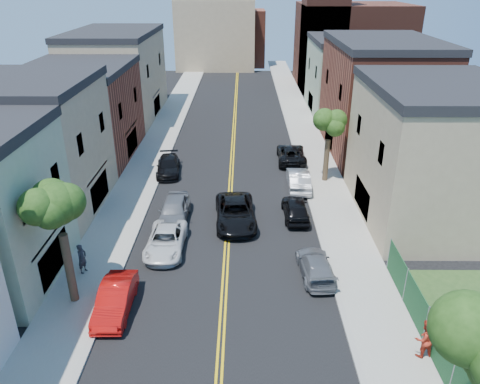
{
  "coord_description": "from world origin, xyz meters",
  "views": [
    {
      "loc": [
        1.01,
        -5.86,
        15.75
      ],
      "look_at": [
        0.82,
        23.55,
        2.0
      ],
      "focal_mm": 34.75,
      "sensor_mm": 36.0,
      "label": 1
    }
  ],
  "objects_px": {
    "dark_car_right_far": "(291,154)",
    "grey_car_right": "(316,266)",
    "white_pickup": "(166,241)",
    "black_suv_lane": "(235,213)",
    "silver_car_right": "(298,180)",
    "pedestrian_right": "(424,339)",
    "red_sedan": "(115,299)",
    "black_car_left": "(168,166)",
    "grey_car_left": "(174,210)",
    "black_car_right": "(296,209)",
    "pedestrian_left": "(82,258)"
  },
  "relations": [
    {
      "from": "white_pickup",
      "to": "black_car_right",
      "type": "distance_m",
      "value": 9.62
    },
    {
      "from": "black_car_left",
      "to": "black_car_right",
      "type": "relative_size",
      "value": 1.11
    },
    {
      "from": "black_car_left",
      "to": "black_suv_lane",
      "type": "height_order",
      "value": "black_suv_lane"
    },
    {
      "from": "grey_car_right",
      "to": "black_suv_lane",
      "type": "distance_m",
      "value": 7.79
    },
    {
      "from": "black_car_left",
      "to": "grey_car_right",
      "type": "height_order",
      "value": "black_car_left"
    },
    {
      "from": "black_suv_lane",
      "to": "pedestrian_right",
      "type": "relative_size",
      "value": 3.03
    },
    {
      "from": "dark_car_right_far",
      "to": "grey_car_right",
      "type": "bearing_deg",
      "value": 90.15
    },
    {
      "from": "grey_car_left",
      "to": "pedestrian_right",
      "type": "distance_m",
      "value": 18.23
    },
    {
      "from": "black_car_left",
      "to": "silver_car_right",
      "type": "relative_size",
      "value": 0.99
    },
    {
      "from": "white_pickup",
      "to": "pedestrian_right",
      "type": "distance_m",
      "value": 15.74
    },
    {
      "from": "black_car_right",
      "to": "black_suv_lane",
      "type": "height_order",
      "value": "black_suv_lane"
    },
    {
      "from": "red_sedan",
      "to": "black_car_left",
      "type": "bearing_deg",
      "value": 89.31
    },
    {
      "from": "white_pickup",
      "to": "black_car_left",
      "type": "height_order",
      "value": "black_car_left"
    },
    {
      "from": "dark_car_right_far",
      "to": "black_suv_lane",
      "type": "bearing_deg",
      "value": 68.35
    },
    {
      "from": "grey_car_left",
      "to": "black_car_left",
      "type": "relative_size",
      "value": 1.04
    },
    {
      "from": "grey_car_right",
      "to": "black_suv_lane",
      "type": "bearing_deg",
      "value": -56.21
    },
    {
      "from": "black_car_right",
      "to": "pedestrian_right",
      "type": "height_order",
      "value": "pedestrian_right"
    },
    {
      "from": "dark_car_right_far",
      "to": "white_pickup",
      "type": "bearing_deg",
      "value": 60.14
    },
    {
      "from": "grey_car_right",
      "to": "pedestrian_right",
      "type": "relative_size",
      "value": 2.28
    },
    {
      "from": "grey_car_right",
      "to": "silver_car_right",
      "type": "xyz_separation_m",
      "value": [
        0.29,
        12.04,
        0.15
      ]
    },
    {
      "from": "grey_car_left",
      "to": "black_car_right",
      "type": "xyz_separation_m",
      "value": [
        8.57,
        0.52,
        -0.11
      ]
    },
    {
      "from": "silver_car_right",
      "to": "dark_car_right_far",
      "type": "relative_size",
      "value": 0.88
    },
    {
      "from": "red_sedan",
      "to": "grey_car_left",
      "type": "distance_m",
      "value": 9.86
    },
    {
      "from": "dark_car_right_far",
      "to": "black_suv_lane",
      "type": "distance_m",
      "value": 12.95
    },
    {
      "from": "grey_car_right",
      "to": "dark_car_right_far",
      "type": "bearing_deg",
      "value": -94.3
    },
    {
      "from": "pedestrian_right",
      "to": "dark_car_right_far",
      "type": "bearing_deg",
      "value": -94.88
    },
    {
      "from": "white_pickup",
      "to": "black_suv_lane",
      "type": "bearing_deg",
      "value": 40.18
    },
    {
      "from": "grey_car_right",
      "to": "silver_car_right",
      "type": "distance_m",
      "value": 12.04
    },
    {
      "from": "black_car_left",
      "to": "black_car_right",
      "type": "bearing_deg",
      "value": -44.18
    },
    {
      "from": "black_car_left",
      "to": "pedestrian_right",
      "type": "bearing_deg",
      "value": -61.61
    },
    {
      "from": "black_suv_lane",
      "to": "pedestrian_left",
      "type": "distance_m",
      "value": 10.66
    },
    {
      "from": "white_pickup",
      "to": "pedestrian_right",
      "type": "xyz_separation_m",
      "value": [
        12.9,
        -9.01,
        0.43
      ]
    },
    {
      "from": "pedestrian_left",
      "to": "white_pickup",
      "type": "bearing_deg",
      "value": -40.5
    },
    {
      "from": "black_car_left",
      "to": "silver_car_right",
      "type": "xyz_separation_m",
      "value": [
        11.0,
        -3.13,
        0.1
      ]
    },
    {
      "from": "red_sedan",
      "to": "pedestrian_right",
      "type": "height_order",
      "value": "pedestrian_right"
    },
    {
      "from": "pedestrian_right",
      "to": "black_car_left",
      "type": "bearing_deg",
      "value": -69.11
    },
    {
      "from": "red_sedan",
      "to": "black_suv_lane",
      "type": "xyz_separation_m",
      "value": [
        6.0,
        9.43,
        0.08
      ]
    },
    {
      "from": "grey_car_right",
      "to": "dark_car_right_far",
      "type": "relative_size",
      "value": 0.81
    },
    {
      "from": "red_sedan",
      "to": "pedestrian_left",
      "type": "relative_size",
      "value": 2.48
    },
    {
      "from": "red_sedan",
      "to": "pedestrian_left",
      "type": "xyz_separation_m",
      "value": [
        -2.69,
        3.25,
        0.31
      ]
    },
    {
      "from": "grey_car_right",
      "to": "black_suv_lane",
      "type": "xyz_separation_m",
      "value": [
        -4.71,
        6.21,
        0.17
      ]
    },
    {
      "from": "white_pickup",
      "to": "silver_car_right",
      "type": "height_order",
      "value": "silver_car_right"
    },
    {
      "from": "black_car_left",
      "to": "dark_car_right_far",
      "type": "height_order",
      "value": "dark_car_right_far"
    },
    {
      "from": "black_car_left",
      "to": "black_car_right",
      "type": "distance_m",
      "value": 13.11
    },
    {
      "from": "pedestrian_right",
      "to": "grey_car_left",
      "type": "bearing_deg",
      "value": -58.17
    },
    {
      "from": "white_pickup",
      "to": "pedestrian_left",
      "type": "relative_size",
      "value": 2.76
    },
    {
      "from": "white_pickup",
      "to": "dark_car_right_far",
      "type": "bearing_deg",
      "value": 59.48
    },
    {
      "from": "red_sedan",
      "to": "pedestrian_left",
      "type": "bearing_deg",
      "value": 128.9
    },
    {
      "from": "black_car_right",
      "to": "pedestrian_left",
      "type": "xyz_separation_m",
      "value": [
        -12.96,
        -6.98,
        0.32
      ]
    },
    {
      "from": "pedestrian_left",
      "to": "grey_car_left",
      "type": "bearing_deg",
      "value": -15.29
    }
  ]
}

